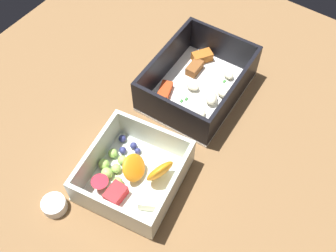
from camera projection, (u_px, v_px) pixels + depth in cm
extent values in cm
cube|color=brown|center=(174.00, 133.00, 64.95)|extent=(80.00, 80.00, 2.00)
cube|color=white|center=(197.00, 91.00, 68.31)|extent=(18.78, 14.71, 0.60)
cube|color=black|center=(170.00, 114.00, 61.33)|extent=(1.28, 13.84, 6.18)
cube|color=black|center=(223.00, 46.00, 69.68)|extent=(1.28, 13.84, 6.18)
cube|color=black|center=(164.00, 62.00, 67.49)|extent=(16.93, 1.44, 6.18)
cube|color=black|center=(234.00, 94.00, 63.52)|extent=(16.93, 1.44, 6.18)
ellipsoid|color=beige|center=(228.00, 74.00, 69.02)|extent=(2.31, 2.63, 1.09)
ellipsoid|color=beige|center=(193.00, 86.00, 67.45)|extent=(1.68, 2.36, 1.16)
ellipsoid|color=beige|center=(181.00, 117.00, 63.70)|extent=(2.91, 3.04, 1.25)
ellipsoid|color=beige|center=(211.00, 97.00, 65.83)|extent=(3.52, 3.32, 1.44)
ellipsoid|color=beige|center=(201.00, 112.00, 64.50)|extent=(2.37, 2.50, 1.03)
ellipsoid|color=beige|center=(224.00, 93.00, 66.54)|extent=(1.84, 2.55, 1.24)
cube|color=red|center=(165.00, 91.00, 67.14)|extent=(3.97, 2.91, 1.23)
cube|color=#AD5B1E|center=(202.00, 57.00, 71.27)|extent=(4.03, 3.60, 1.67)
cube|color=brown|center=(195.00, 68.00, 69.81)|extent=(3.41, 1.96, 1.58)
cube|color=#387A33|center=(229.00, 77.00, 69.57)|extent=(0.60, 0.40, 0.20)
cube|color=#387A33|center=(224.00, 81.00, 68.97)|extent=(0.60, 0.40, 0.20)
cube|color=#387A33|center=(181.00, 101.00, 66.55)|extent=(0.60, 0.40, 0.20)
cube|color=#387A33|center=(186.00, 99.00, 66.78)|extent=(0.60, 0.40, 0.20)
cube|color=#387A33|center=(183.00, 115.00, 64.91)|extent=(0.60, 0.40, 0.20)
cube|color=silver|center=(135.00, 180.00, 58.74)|extent=(15.74, 15.08, 0.60)
cube|color=silver|center=(109.00, 211.00, 53.05)|extent=(2.66, 12.97, 5.07)
cube|color=silver|center=(154.00, 136.00, 59.76)|extent=(2.66, 12.97, 5.07)
cube|color=silver|center=(96.00, 154.00, 57.93)|extent=(12.58, 2.60, 5.07)
cube|color=silver|center=(173.00, 189.00, 54.87)|extent=(12.58, 2.60, 5.07)
ellipsoid|color=orange|center=(134.00, 168.00, 57.15)|extent=(4.61, 4.22, 4.09)
ellipsoid|color=orange|center=(160.00, 171.00, 56.50)|extent=(5.10, 4.01, 4.68)
cube|color=#F4EACC|center=(150.00, 201.00, 55.55)|extent=(3.65, 3.96, 1.92)
cube|color=red|center=(118.00, 195.00, 56.05)|extent=(3.13, 2.39, 1.84)
sphere|color=#9ECC60|center=(113.00, 153.00, 60.12)|extent=(1.46, 1.46, 1.46)
sphere|color=#9ECC60|center=(107.00, 173.00, 58.05)|extent=(1.76, 1.76, 1.76)
sphere|color=#9ECC60|center=(122.00, 160.00, 59.48)|extent=(1.43, 1.43, 1.43)
sphere|color=#9ECC60|center=(116.00, 169.00, 58.67)|extent=(1.44, 1.44, 1.44)
sphere|color=#9ECC60|center=(104.00, 164.00, 58.96)|extent=(1.65, 1.65, 1.65)
sphere|color=#9ECC60|center=(118.00, 182.00, 57.39)|extent=(1.50, 1.50, 1.50)
cone|color=red|center=(101.00, 184.00, 56.90)|extent=(2.52, 2.52, 2.01)
sphere|color=navy|center=(123.00, 150.00, 60.60)|extent=(1.13, 1.13, 1.13)
sphere|color=navy|center=(122.00, 139.00, 61.77)|extent=(1.19, 1.19, 1.19)
sphere|color=navy|center=(138.00, 151.00, 60.62)|extent=(0.99, 0.99, 0.99)
sphere|color=navy|center=(134.00, 146.00, 61.10)|extent=(1.09, 1.09, 1.09)
cylinder|color=white|center=(54.00, 205.00, 55.88)|extent=(3.43, 3.43, 1.77)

